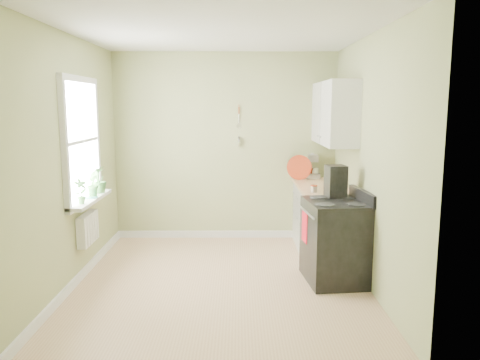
{
  "coord_description": "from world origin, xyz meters",
  "views": [
    {
      "loc": [
        0.2,
        -4.97,
        1.95
      ],
      "look_at": [
        0.21,
        0.55,
        1.07
      ],
      "focal_mm": 35.0,
      "sensor_mm": 36.0,
      "label": 1
    }
  ],
  "objects_px": {
    "stand_mixer": "(313,167)",
    "coffee_maker": "(335,182)",
    "kettle": "(303,172)",
    "stove": "(336,241)"
  },
  "relations": [
    {
      "from": "stove",
      "to": "coffee_maker",
      "type": "distance_m",
      "value": 0.67
    },
    {
      "from": "stove",
      "to": "stand_mixer",
      "type": "xyz_separation_m",
      "value": [
        -0.01,
        1.69,
        0.61
      ]
    },
    {
      "from": "kettle",
      "to": "coffee_maker",
      "type": "height_order",
      "value": "coffee_maker"
    },
    {
      "from": "stove",
      "to": "kettle",
      "type": "relative_size",
      "value": 5.49
    },
    {
      "from": "stove",
      "to": "kettle",
      "type": "distance_m",
      "value": 1.74
    },
    {
      "from": "stand_mixer",
      "to": "kettle",
      "type": "height_order",
      "value": "stand_mixer"
    },
    {
      "from": "coffee_maker",
      "to": "kettle",
      "type": "bearing_deg",
      "value": 97.08
    },
    {
      "from": "stand_mixer",
      "to": "coffee_maker",
      "type": "bearing_deg",
      "value": -88.72
    },
    {
      "from": "stand_mixer",
      "to": "coffee_maker",
      "type": "distance_m",
      "value": 1.44
    },
    {
      "from": "stove",
      "to": "coffee_maker",
      "type": "height_order",
      "value": "coffee_maker"
    }
  ]
}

